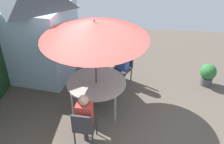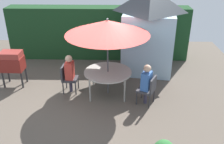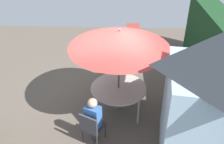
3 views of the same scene
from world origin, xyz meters
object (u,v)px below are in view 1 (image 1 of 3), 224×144
at_px(garden_shed, 38,27).
at_px(person_in_blue, 122,59).
at_px(potted_plant_by_shed, 208,74).
at_px(person_in_red, 84,114).
at_px(patio_table, 96,83).
at_px(patio_umbrella, 94,30).
at_px(chair_far_side, 124,66).
at_px(chair_near_shed, 84,126).

distance_m(garden_shed, person_in_blue, 2.55).
xyz_separation_m(potted_plant_by_shed, person_in_red, (-2.48, 3.09, 0.42)).
distance_m(patio_table, patio_umbrella, 1.45).
height_order(chair_far_side, person_in_red, person_in_red).
bearing_deg(potted_plant_by_shed, garden_shed, 88.54).
relative_size(patio_table, chair_far_side, 1.64).
relative_size(chair_near_shed, potted_plant_by_shed, 1.35).
height_order(garden_shed, patio_table, garden_shed).
bearing_deg(potted_plant_by_shed, patio_umbrella, 112.94).
distance_m(garden_shed, chair_near_shed, 3.38).
relative_size(patio_umbrella, person_in_red, 1.96).
bearing_deg(chair_far_side, garden_shed, 85.68).
distance_m(chair_far_side, person_in_blue, 0.28).
distance_m(garden_shed, patio_table, 2.47).
bearing_deg(person_in_red, patio_table, -3.29).
bearing_deg(person_in_blue, patio_umbrella, 153.69).
bearing_deg(patio_table, potted_plant_by_shed, -67.06).
xyz_separation_m(garden_shed, potted_plant_by_shed, (-0.12, -4.87, -1.18)).
height_order(potted_plant_by_shed, person_in_blue, person_in_blue).
bearing_deg(patio_umbrella, person_in_red, 176.71).
xyz_separation_m(garden_shed, chair_far_side, (-0.19, -2.46, -1.02)).
bearing_deg(chair_near_shed, person_in_blue, -14.71).
xyz_separation_m(patio_umbrella, chair_far_side, (1.22, -0.60, -1.65)).
relative_size(patio_table, patio_umbrella, 0.60).
height_order(garden_shed, person_in_blue, garden_shed).
xyz_separation_m(chair_far_side, person_in_red, (-2.42, 0.67, 0.26)).
distance_m(chair_near_shed, chair_far_side, 2.59).
height_order(patio_umbrella, potted_plant_by_shed, patio_umbrella).
bearing_deg(chair_near_shed, potted_plant_by_shed, -50.33).
bearing_deg(garden_shed, chair_far_side, -94.32).
bearing_deg(patio_table, person_in_blue, -26.31).
bearing_deg(garden_shed, person_in_red, -145.55).
bearing_deg(potted_plant_by_shed, chair_far_side, 91.46).
xyz_separation_m(patio_table, person_in_red, (-1.20, 0.07, 0.07)).
distance_m(patio_umbrella, person_in_blue, 1.88).
bearing_deg(chair_near_shed, garden_shed, 33.52).
distance_m(garden_shed, chair_far_side, 2.67).
distance_m(patio_umbrella, chair_far_side, 2.13).
bearing_deg(potted_plant_by_shed, person_in_red, 128.77).
bearing_deg(person_in_red, chair_far_side, -15.49).
bearing_deg(patio_umbrella, chair_near_shed, 176.71).
height_order(chair_near_shed, person_in_red, person_in_red).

